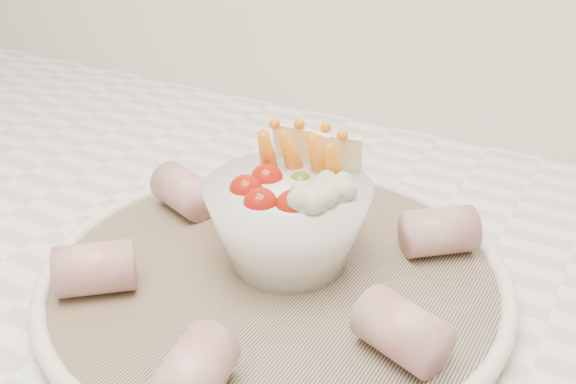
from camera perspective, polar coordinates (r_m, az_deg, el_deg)
The scene contains 3 objects.
serving_platter at distance 0.49m, azimuth -1.15°, elevation -7.31°, with size 0.35×0.35×0.02m.
veggie_bowl at distance 0.47m, azimuth 0.12°, elevation -2.31°, with size 0.12×0.12×0.10m.
cured_meat_rolls at distance 0.47m, azimuth -1.17°, elevation -5.08°, with size 0.29×0.33×0.04m.
Camera 1 is at (0.13, 1.07, 1.21)m, focal length 40.00 mm.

